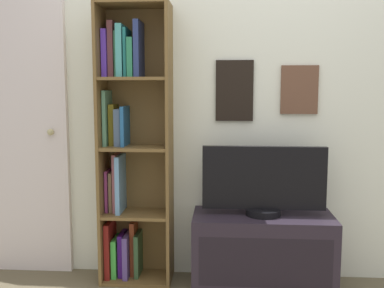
% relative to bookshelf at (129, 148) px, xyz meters
% --- Properties ---
extents(back_wall, '(4.80, 0.08, 2.32)m').
position_rel_bookshelf_xyz_m(back_wall, '(0.66, 0.13, 0.28)').
color(back_wall, silver).
rests_on(back_wall, ground).
extents(bookshelf, '(0.46, 0.27, 1.80)m').
position_rel_bookshelf_xyz_m(bookshelf, '(0.00, 0.00, 0.00)').
color(bookshelf, brown).
rests_on(bookshelf, ground).
extents(tv_stand, '(0.88, 0.39, 0.48)m').
position_rel_bookshelf_xyz_m(tv_stand, '(0.87, -0.09, -0.64)').
color(tv_stand, '#251E2A').
rests_on(tv_stand, ground).
extents(television, '(0.77, 0.22, 0.44)m').
position_rel_bookshelf_xyz_m(television, '(0.87, -0.09, -0.19)').
color(television, black).
rests_on(television, tv_stand).
extents(door, '(0.86, 0.09, 2.04)m').
position_rel_bookshelf_xyz_m(door, '(-0.87, 0.08, 0.14)').
color(door, silver).
rests_on(door, ground).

